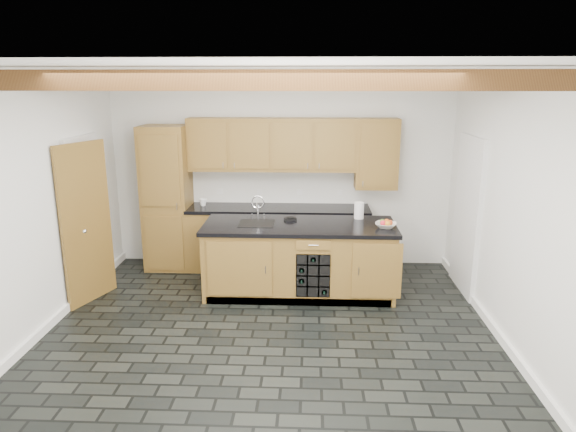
% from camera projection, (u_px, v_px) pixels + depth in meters
% --- Properties ---
extents(ground, '(5.00, 5.00, 0.00)m').
position_uv_depth(ground, '(269.00, 338.00, 5.55)').
color(ground, black).
rests_on(ground, ground).
extents(room_shell, '(5.01, 5.00, 5.00)m').
position_uv_depth(room_shell, '(263.00, 190.00, 5.69)').
color(room_shell, white).
rests_on(room_shell, ground).
extents(back_cabinetry, '(3.65, 0.62, 2.20)m').
position_uv_depth(back_cabinetry, '(255.00, 203.00, 7.48)').
color(back_cabinetry, olive).
rests_on(back_cabinetry, ground).
extents(island, '(2.48, 0.96, 0.93)m').
position_uv_depth(island, '(300.00, 259.00, 6.67)').
color(island, olive).
rests_on(island, ground).
extents(faucet, '(0.45, 0.40, 0.34)m').
position_uv_depth(faucet, '(257.00, 220.00, 6.61)').
color(faucet, black).
rests_on(faucet, island).
extents(kitchen_scale, '(0.17, 0.13, 0.05)m').
position_uv_depth(kitchen_scale, '(290.00, 219.00, 6.73)').
color(kitchen_scale, black).
rests_on(kitchen_scale, island).
extents(fruit_bowl, '(0.32, 0.32, 0.06)m').
position_uv_depth(fruit_bowl, '(386.00, 225.00, 6.39)').
color(fruit_bowl, beige).
rests_on(fruit_bowl, island).
extents(fruit_cluster, '(0.16, 0.17, 0.07)m').
position_uv_depth(fruit_cluster, '(386.00, 223.00, 6.38)').
color(fruit_cluster, '#AA3B16').
rests_on(fruit_cluster, fruit_bowl).
extents(paper_towel, '(0.13, 0.13, 0.22)m').
position_uv_depth(paper_towel, '(359.00, 210.00, 6.81)').
color(paper_towel, white).
rests_on(paper_towel, island).
extents(mug, '(0.15, 0.15, 0.11)m').
position_uv_depth(mug, '(203.00, 202.00, 7.52)').
color(mug, white).
rests_on(mug, back_cabinetry).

